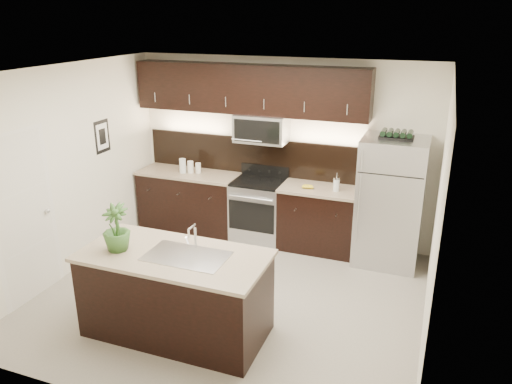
# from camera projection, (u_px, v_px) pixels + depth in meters

# --- Properties ---
(ground) EXTENTS (4.50, 4.50, 0.00)m
(ground) POSITION_uv_depth(u_px,v_px,m) (230.00, 296.00, 6.13)
(ground) COLOR gray
(ground) RESTS_ON ground
(room_walls) EXTENTS (4.52, 4.02, 2.71)m
(room_walls) POSITION_uv_depth(u_px,v_px,m) (217.00, 164.00, 5.55)
(room_walls) COLOR silver
(room_walls) RESTS_ON ground
(counter_run) EXTENTS (3.51, 0.65, 0.94)m
(counter_run) POSITION_uv_depth(u_px,v_px,m) (246.00, 208.00, 7.60)
(counter_run) COLOR black
(counter_run) RESTS_ON ground
(upper_fixtures) EXTENTS (3.49, 0.40, 1.66)m
(upper_fixtures) POSITION_uv_depth(u_px,v_px,m) (251.00, 97.00, 7.16)
(upper_fixtures) COLOR black
(upper_fixtures) RESTS_ON counter_run
(island) EXTENTS (1.96, 0.96, 0.94)m
(island) POSITION_uv_depth(u_px,v_px,m) (176.00, 294.00, 5.29)
(island) COLOR black
(island) RESTS_ON ground
(sink_faucet) EXTENTS (0.84, 0.50, 0.28)m
(sink_faucet) POSITION_uv_depth(u_px,v_px,m) (187.00, 254.00, 5.09)
(sink_faucet) COLOR silver
(sink_faucet) RESTS_ON island
(refrigerator) EXTENTS (0.85, 0.76, 1.76)m
(refrigerator) POSITION_uv_depth(u_px,v_px,m) (390.00, 202.00, 6.71)
(refrigerator) COLOR #B2B2B7
(refrigerator) RESTS_ON ground
(wine_rack) EXTENTS (0.43, 0.27, 0.10)m
(wine_rack) POSITION_uv_depth(u_px,v_px,m) (397.00, 135.00, 6.40)
(wine_rack) COLOR black
(wine_rack) RESTS_ON refrigerator
(plant) EXTENTS (0.29, 0.29, 0.50)m
(plant) POSITION_uv_depth(u_px,v_px,m) (116.00, 228.00, 5.14)
(plant) COLOR #2E5321
(plant) RESTS_ON island
(canisters) EXTENTS (0.32, 0.17, 0.22)m
(canisters) POSITION_uv_depth(u_px,v_px,m) (189.00, 167.00, 7.70)
(canisters) COLOR silver
(canisters) RESTS_ON counter_run
(french_press) EXTENTS (0.09, 0.09, 0.26)m
(french_press) POSITION_uv_depth(u_px,v_px,m) (336.00, 184.00, 6.91)
(french_press) COLOR silver
(french_press) RESTS_ON counter_run
(bananas) EXTENTS (0.19, 0.16, 0.05)m
(bananas) POSITION_uv_depth(u_px,v_px,m) (305.00, 186.00, 7.06)
(bananas) COLOR gold
(bananas) RESTS_ON counter_run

